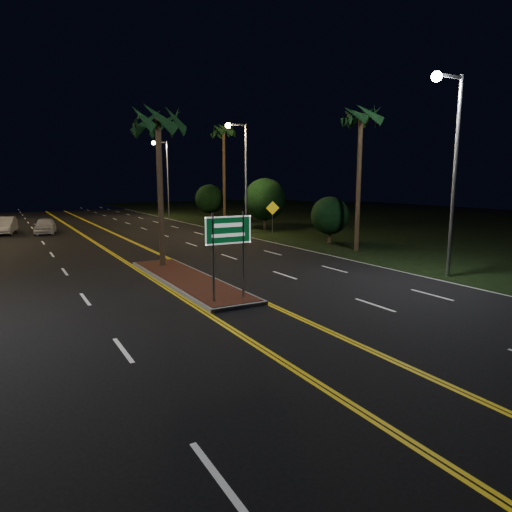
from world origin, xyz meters
TOP-DOWN VIEW (x-y plane):
  - ground at (0.00, 0.00)m, footprint 120.00×120.00m
  - grass_right at (30.00, 25.00)m, footprint 40.00×110.00m
  - median_island at (0.00, 7.00)m, footprint 2.25×10.25m
  - highway_sign at (0.00, 2.80)m, footprint 1.80×0.08m
  - streetlight_right_near at (10.61, 2.00)m, footprint 1.91×0.44m
  - streetlight_right_mid at (10.61, 22.00)m, footprint 1.91×0.44m
  - streetlight_right_far at (10.61, 42.00)m, footprint 1.91×0.44m
  - palm_median at (0.00, 10.50)m, footprint 2.40×2.40m
  - palm_right_near at (12.50, 10.00)m, footprint 2.40×2.40m
  - palm_right_far at (12.80, 30.00)m, footprint 2.40×2.40m
  - shrub_near at (13.50, 14.00)m, footprint 2.70×2.70m
  - shrub_mid at (14.00, 24.00)m, footprint 3.78×3.78m
  - shrub_far at (13.80, 36.00)m, footprint 3.24×3.24m
  - car_near at (-3.82, 30.20)m, footprint 2.74×4.93m
  - car_far at (-6.80, 31.57)m, footprint 2.95×5.26m
  - warning_sign at (13.00, 21.02)m, footprint 1.08×0.39m

SIDE VIEW (x-z plane):
  - ground at x=0.00m, z-range 0.00..0.00m
  - grass_right at x=30.00m, z-range 0.00..0.01m
  - median_island at x=0.00m, z-range 0.00..0.17m
  - car_near at x=-3.82m, z-range 0.00..1.56m
  - car_far at x=-6.80m, z-range 0.00..1.66m
  - warning_sign at x=13.00m, z-range 0.42..3.13m
  - shrub_near at x=13.50m, z-range 0.30..3.60m
  - shrub_far at x=13.80m, z-range 0.36..4.32m
  - highway_sign at x=0.00m, z-range 0.80..4.00m
  - shrub_mid at x=14.00m, z-range 0.42..5.04m
  - streetlight_right_near at x=10.61m, z-range 1.16..10.16m
  - streetlight_right_mid at x=10.61m, z-range 1.16..10.16m
  - streetlight_right_far at x=10.61m, z-range 1.16..10.16m
  - palm_median at x=0.00m, z-range 3.13..11.43m
  - palm_right_near at x=12.50m, z-range 3.56..12.86m
  - palm_right_far at x=12.80m, z-range 3.99..14.29m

